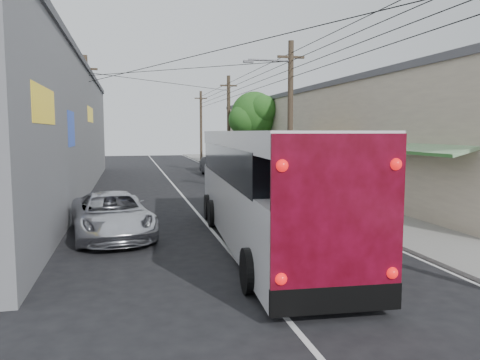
{
  "coord_description": "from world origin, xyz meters",
  "views": [
    {
      "loc": [
        -2.8,
        -9.63,
        3.49
      ],
      "look_at": [
        1.08,
        6.68,
        1.75
      ],
      "focal_mm": 35.0,
      "sensor_mm": 36.0,
      "label": 1
    }
  ],
  "objects_px": {
    "parked_car_mid": "(244,173)",
    "jeepney": "(112,215)",
    "parked_car_far": "(214,166)",
    "pedestrian_far": "(306,183)",
    "parked_suv": "(278,186)",
    "pedestrian_near": "(307,183)",
    "coach_bus": "(263,186)"
  },
  "relations": [
    {
      "from": "coach_bus",
      "to": "jeepney",
      "type": "distance_m",
      "value": 5.22
    },
    {
      "from": "coach_bus",
      "to": "pedestrian_near",
      "type": "height_order",
      "value": "coach_bus"
    },
    {
      "from": "parked_suv",
      "to": "parked_car_mid",
      "type": "bearing_deg",
      "value": 92.61
    },
    {
      "from": "jeepney",
      "to": "pedestrian_near",
      "type": "distance_m",
      "value": 10.02
    },
    {
      "from": "parked_car_mid",
      "to": "pedestrian_near",
      "type": "distance_m",
      "value": 9.23
    },
    {
      "from": "parked_suv",
      "to": "pedestrian_far",
      "type": "height_order",
      "value": "pedestrian_far"
    },
    {
      "from": "parked_car_far",
      "to": "pedestrian_far",
      "type": "relative_size",
      "value": 2.67
    },
    {
      "from": "parked_car_far",
      "to": "pedestrian_far",
      "type": "distance_m",
      "value": 15.32
    },
    {
      "from": "jeepney",
      "to": "parked_suv",
      "type": "distance_m",
      "value": 10.45
    },
    {
      "from": "coach_bus",
      "to": "pedestrian_far",
      "type": "xyz_separation_m",
      "value": [
        4.4,
        7.68,
        -0.86
      ]
    },
    {
      "from": "parked_car_far",
      "to": "parked_suv",
      "type": "bearing_deg",
      "value": -89.58
    },
    {
      "from": "parked_car_mid",
      "to": "jeepney",
      "type": "bearing_deg",
      "value": -121.4
    },
    {
      "from": "pedestrian_far",
      "to": "parked_suv",
      "type": "bearing_deg",
      "value": -57.54
    },
    {
      "from": "parked_car_mid",
      "to": "pedestrian_near",
      "type": "height_order",
      "value": "pedestrian_near"
    },
    {
      "from": "jeepney",
      "to": "parked_car_mid",
      "type": "bearing_deg",
      "value": 52.3
    },
    {
      "from": "jeepney",
      "to": "parked_car_far",
      "type": "height_order",
      "value": "parked_car_far"
    },
    {
      "from": "coach_bus",
      "to": "pedestrian_far",
      "type": "height_order",
      "value": "coach_bus"
    },
    {
      "from": "jeepney",
      "to": "pedestrian_far",
      "type": "distance_m",
      "value": 10.56
    },
    {
      "from": "parked_car_far",
      "to": "jeepney",
      "type": "bearing_deg",
      "value": -112.03
    },
    {
      "from": "parked_suv",
      "to": "pedestrian_near",
      "type": "bearing_deg",
      "value": -65.06
    },
    {
      "from": "coach_bus",
      "to": "pedestrian_far",
      "type": "distance_m",
      "value": 8.89
    },
    {
      "from": "parked_car_mid",
      "to": "parked_car_far",
      "type": "bearing_deg",
      "value": 95.19
    },
    {
      "from": "parked_car_far",
      "to": "pedestrian_near",
      "type": "bearing_deg",
      "value": -87.12
    },
    {
      "from": "pedestrian_near",
      "to": "pedestrian_far",
      "type": "xyz_separation_m",
      "value": [
        0.21,
        0.73,
        -0.08
      ]
    },
    {
      "from": "jeepney",
      "to": "pedestrian_near",
      "type": "xyz_separation_m",
      "value": [
        8.81,
        4.77,
        0.31
      ]
    },
    {
      "from": "jeepney",
      "to": "parked_car_far",
      "type": "distance_m",
      "value": 21.94
    },
    {
      "from": "parked_suv",
      "to": "pedestrian_far",
      "type": "xyz_separation_m",
      "value": [
        1.01,
        -1.22,
        0.21
      ]
    },
    {
      "from": "parked_car_far",
      "to": "pedestrian_near",
      "type": "relative_size",
      "value": 2.43
    },
    {
      "from": "parked_car_mid",
      "to": "pedestrian_near",
      "type": "relative_size",
      "value": 2.49
    },
    {
      "from": "parked_car_far",
      "to": "pedestrian_near",
      "type": "distance_m",
      "value": 16.03
    },
    {
      "from": "jeepney",
      "to": "parked_car_far",
      "type": "xyz_separation_m",
      "value": [
        7.21,
        20.72,
        0.01
      ]
    },
    {
      "from": "coach_bus",
      "to": "parked_suv",
      "type": "height_order",
      "value": "coach_bus"
    }
  ]
}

